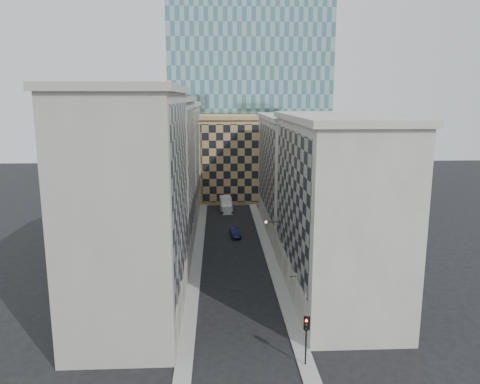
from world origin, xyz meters
name	(u,v)px	position (x,y,z in m)	size (l,w,h in m)	color
ground	(245,365)	(0.00, 0.00, 0.00)	(260.00, 260.00, 0.00)	black
sidewalk_west	(198,252)	(-5.25, 30.00, 0.07)	(1.50, 100.00, 0.15)	gray
sidewalk_east	(268,251)	(5.25, 30.00, 0.07)	(1.50, 100.00, 0.15)	gray
bldg_left_a	(133,204)	(-10.88, 11.00, 11.82)	(10.80, 22.80, 23.70)	#9C988C
bldg_left_b	(159,174)	(-10.88, 33.00, 11.32)	(10.80, 22.80, 22.70)	gray
bldg_left_c	(173,159)	(-10.88, 55.00, 10.83)	(10.80, 22.80, 21.70)	#9C988C
bldg_right_a	(333,207)	(10.88, 15.00, 10.32)	(10.80, 26.80, 20.70)	#A7A399
bldg_right_b	(294,173)	(10.89, 42.00, 9.85)	(10.80, 28.80, 19.70)	#A7A399
tan_block	(236,157)	(2.00, 67.90, 9.44)	(16.80, 14.80, 18.80)	tan
church_tower	(226,79)	(0.00, 82.00, 26.95)	(7.20, 7.20, 51.50)	#312C26
flagpoles_left	(179,255)	(-5.90, 6.00, 8.00)	(0.10, 6.33, 2.33)	gray
bracket_lamp	(267,222)	(4.38, 24.00, 6.20)	(1.98, 0.36, 0.36)	black
traffic_light	(306,331)	(5.14, -0.29, 3.26)	(0.53, 0.53, 4.34)	black
box_truck	(226,205)	(-0.59, 55.43, 1.26)	(2.59, 5.46, 2.91)	silver
dark_car	(235,233)	(0.60, 37.74, 0.71)	(1.50, 4.29, 1.41)	#11173E
shop_sign	(291,279)	(5.42, 9.63, 3.84)	(0.72, 0.63, 0.71)	black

